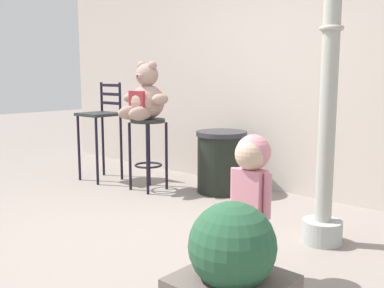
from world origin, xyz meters
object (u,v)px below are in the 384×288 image
Objects in this scene: bar_stool_with_teddy at (148,140)px; planter_with_shrub at (232,279)px; trash_bin at (221,162)px; teddy_bear at (145,98)px; bar_chair_empty at (101,121)px; child_walking at (251,175)px; lamppost at (328,99)px.

bar_stool_with_teddy reaches higher than planter_with_shrub.
planter_with_shrub is at bearing -51.02° from trash_bin.
teddy_bear is (0.00, -0.03, 0.47)m from bar_stool_with_teddy.
bar_chair_empty is at bearing 152.61° from planter_with_shrub.
child_walking is (2.15, -1.08, -0.37)m from teddy_bear.
child_walking reaches higher than trash_bin.
lamppost is 4.01× the size of planter_with_shrub.
teddy_bear reaches higher than child_walking.
teddy_bear is 1.10m from trash_bin.
teddy_bear is 0.23× the size of lamppost.
bar_chair_empty is (-0.81, -0.04, 0.16)m from bar_stool_with_teddy.
lamppost reaches higher than planter_with_shrub.
child_walking is 2.18m from trash_bin.
bar_stool_with_teddy is at bearing 2.88° from bar_chair_empty.
lamppost is at bearing 99.30° from planter_with_shrub.
bar_chair_empty is at bearing -179.25° from teddy_bear.
bar_stool_with_teddy is 0.29× the size of lamppost.
lamppost is 1.73m from planter_with_shrub.
child_walking is 1.33× the size of planter_with_shrub.
lamppost is at bearing -3.38° from bar_chair_empty.
lamppost reaches higher than child_walking.
trash_bin is at bearing 82.42° from child_walking.
child_walking is 1.36× the size of trash_bin.
bar_stool_with_teddy is 1.27× the size of teddy_bear.
bar_stool_with_teddy is 2.30m from lamppost.
bar_chair_empty is (-1.49, -0.51, 0.39)m from trash_bin.
teddy_bear is at bearing -90.00° from bar_stool_with_teddy.
bar_chair_empty is at bearing 109.66° from child_walking.
trash_bin is 0.57× the size of bar_chair_empty.
bar_chair_empty is at bearing -177.12° from bar_stool_with_teddy.
bar_chair_empty is 3.72m from planter_with_shrub.
trash_bin is at bearing 36.13° from teddy_bear.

